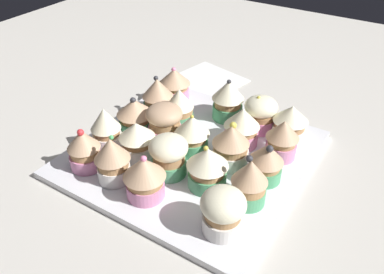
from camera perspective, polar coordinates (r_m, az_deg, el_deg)
The scene contains 25 objects.
ground_plane at distance 70.98cm, azimuth 0.00°, elevation -3.75°, with size 180.00×180.00×3.00cm, color beige.
baking_tray at distance 69.67cm, azimuth 0.00°, elevation -2.41°, with size 37.84×37.84×1.20cm.
cupcake_0 at distance 82.94cm, azimuth -2.56°, elevation 7.75°, with size 6.62×6.62×7.26cm.
cupcake_1 at distance 77.80cm, azimuth -4.98°, elevation 5.91°, with size 6.13×6.13×8.03cm.
cupcake_2 at distance 73.82cm, azimuth -8.09°, elevation 3.44°, with size 6.80×6.80×6.91cm.
cupcake_3 at distance 70.14cm, azimuth -12.41°, elevation 1.42°, with size 5.32×5.32×7.56cm.
cupcake_4 at distance 66.10cm, azimuth -15.38°, elevation -1.67°, with size 5.41×5.41×7.54cm.
cupcake_5 at distance 73.96cm, azimuth -1.85°, elevation 4.33°, with size 5.41×5.41×7.80cm.
cupcake_6 at distance 70.36cm, azimuth -4.02°, elevation 2.23°, with size 6.58×6.58×7.09cm.
cupcake_7 at distance 66.60cm, azimuth -7.96°, elevation -0.34°, with size 6.19×6.19×6.85cm.
cupcake_8 at distance 62.13cm, azimuth -11.49°, elevation -3.11°, with size 5.67×5.67×8.19cm.
cupcake_9 at distance 76.51cm, azimuth 5.14°, elevation 5.56°, with size 6.25×6.25×8.34cm.
cupcake_10 at distance 67.18cm, azimuth -0.17°, elevation 0.66°, with size 6.17×6.17×7.45cm.
cupcake_11 at distance 62.33cm, azimuth -3.13°, elevation -2.67°, with size 6.32×6.32×7.08cm.
cupcake_12 at distance 58.93cm, azimuth -7.18°, elevation -5.56°, with size 6.43×6.43×7.47cm.
cupcake_13 at distance 74.34cm, azimuth 9.90°, elevation 3.44°, with size 6.16×6.16×6.94cm.
cupcake_14 at distance 69.50cm, azimuth 7.24°, elevation 1.59°, with size 6.36×6.36×7.32cm.
cupcake_15 at distance 64.77cm, azimuth 5.64°, elevation -1.10°, with size 6.21×6.21×7.84cm.
cupcake_16 at distance 60.12cm, azimuth 2.26°, elevation -4.33°, with size 6.51×6.51×7.41cm.
cupcake_17 at distance 72.66cm, azimuth 14.06°, elevation 2.10°, with size 6.35×6.35×6.78cm.
cupcake_18 at distance 67.64cm, azimuth 12.97°, elevation -0.20°, with size 5.64×5.64×7.18cm.
cupcake_19 at distance 62.41cm, azimuth 10.62°, elevation -3.58°, with size 5.63×5.63×7.12cm.
cupcake_20 at distance 57.75cm, azimuth 8.33°, elevation -6.40°, with size 5.41×5.41×8.13cm.
cupcake_21 at distance 53.55cm, azimuth 4.51°, elevation -10.62°, with size 6.25×6.25×7.08cm.
napkin at distance 94.80cm, azimuth 2.42°, elevation 8.41°, with size 13.25×14.83×0.60cm, color white.
Camera 1 is at (46.46, 29.39, 43.39)cm, focal length 36.74 mm.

